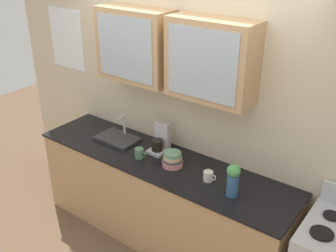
{
  "coord_description": "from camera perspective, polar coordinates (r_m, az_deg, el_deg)",
  "views": [
    {
      "loc": [
        1.98,
        -2.52,
        2.85
      ],
      "look_at": [
        0.1,
        0.0,
        1.31
      ],
      "focal_mm": 41.89,
      "sensor_mm": 36.0,
      "label": 1
    }
  ],
  "objects": [
    {
      "name": "back_wall_unit",
      "position": [
        3.73,
        1.9,
        4.96
      ],
      "size": [
        4.58,
        0.41,
        2.81
      ],
      "color": "beige",
      "rests_on": "ground_plane"
    },
    {
      "name": "vase",
      "position": [
        3.22,
        9.44,
        -7.63
      ],
      "size": [
        0.11,
        0.11,
        0.29
      ],
      "color": "#33598C",
      "rests_on": "counter"
    },
    {
      "name": "cup_near_bowls",
      "position": [
        3.43,
        5.91,
        -7.26
      ],
      "size": [
        0.12,
        0.09,
        0.09
      ],
      "color": "silver",
      "rests_on": "counter"
    },
    {
      "name": "counter",
      "position": [
        3.99,
        -1.15,
        -10.66
      ],
      "size": [
        2.69,
        0.67,
        0.93
      ],
      "color": "tan",
      "rests_on": "ground_plane"
    },
    {
      "name": "cup_near_sink",
      "position": [
        3.75,
        -4.2,
        -3.98
      ],
      "size": [
        0.12,
        0.09,
        0.1
      ],
      "color": "#4C7F59",
      "rests_on": "counter"
    },
    {
      "name": "coffee_maker",
      "position": [
        3.84,
        -1.15,
        -2.22
      ],
      "size": [
        0.17,
        0.2,
        0.29
      ],
      "color": "#B7B7BC",
      "rests_on": "counter"
    },
    {
      "name": "sink_faucet",
      "position": [
        4.11,
        -7.34,
        -1.75
      ],
      "size": [
        0.44,
        0.29,
        0.24
      ],
      "color": "#2D2D30",
      "rests_on": "counter"
    },
    {
      "name": "ground_plane",
      "position": [
        4.29,
        -1.09,
        -15.64
      ],
      "size": [
        10.0,
        10.0,
        0.0
      ],
      "primitive_type": "plane",
      "color": "brown"
    },
    {
      "name": "bowl_stack",
      "position": [
        3.62,
        0.67,
        -4.9
      ],
      "size": [
        0.19,
        0.19,
        0.14
      ],
      "color": "#D87F84",
      "rests_on": "counter"
    }
  ]
}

